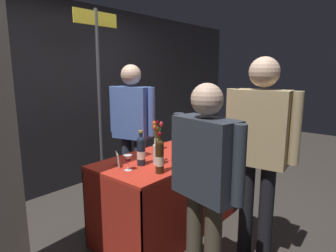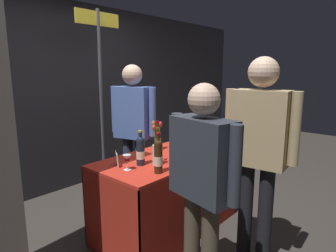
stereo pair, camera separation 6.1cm
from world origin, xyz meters
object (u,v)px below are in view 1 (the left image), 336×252
(featured_wine_bottle, at_px, (141,150))
(wine_glass_near_taster, at_px, (128,159))
(vendor_presenter, at_px, (132,123))
(taster_foreground_right, at_px, (260,143))
(display_bottle_0, at_px, (190,132))
(tasting_table, at_px, (168,179))
(wine_glass_near_vendor, at_px, (182,142))
(flower_vase, at_px, (158,152))
(wine_glass_mid, at_px, (196,144))
(booth_signpost, at_px, (99,85))

(featured_wine_bottle, xyz_separation_m, wine_glass_near_taster, (-0.17, -0.01, -0.04))
(vendor_presenter, xyz_separation_m, taster_foreground_right, (-0.05, -1.57, 0.03))
(display_bottle_0, distance_m, vendor_presenter, 0.68)
(tasting_table, relative_size, featured_wine_bottle, 4.73)
(wine_glass_near_vendor, xyz_separation_m, flower_vase, (-0.52, -0.12, 0.03))
(wine_glass_mid, xyz_separation_m, wine_glass_near_taster, (-0.79, 0.14, -0.00))
(tasting_table, bearing_deg, wine_glass_mid, -34.29)
(taster_foreground_right, bearing_deg, featured_wine_bottle, 22.02)
(flower_vase, distance_m, booth_signpost, 1.43)
(wine_glass_near_vendor, height_order, vendor_presenter, vendor_presenter)
(tasting_table, relative_size, wine_glass_near_taster, 11.13)
(display_bottle_0, bearing_deg, wine_glass_mid, -135.77)
(tasting_table, distance_m, booth_signpost, 1.48)
(taster_foreground_right, xyz_separation_m, booth_signpost, (-0.03, 2.06, 0.40))
(featured_wine_bottle, xyz_separation_m, booth_signpost, (0.45, 1.18, 0.52))
(featured_wine_bottle, height_order, vendor_presenter, vendor_presenter)
(wine_glass_near_taster, bearing_deg, flower_vase, -17.53)
(vendor_presenter, bearing_deg, taster_foreground_right, -16.01)
(wine_glass_near_taster, xyz_separation_m, vendor_presenter, (0.70, 0.69, 0.13))
(flower_vase, bearing_deg, display_bottle_0, 16.34)
(display_bottle_0, height_order, taster_foreground_right, taster_foreground_right)
(booth_signpost, bearing_deg, wine_glass_mid, -82.80)
(tasting_table, xyz_separation_m, display_bottle_0, (0.54, 0.13, 0.39))
(flower_vase, height_order, booth_signpost, booth_signpost)
(featured_wine_bottle, bearing_deg, taster_foreground_right, -61.59)
(wine_glass_mid, distance_m, wine_glass_near_taster, 0.80)
(featured_wine_bottle, relative_size, flower_vase, 0.79)
(flower_vase, relative_size, vendor_presenter, 0.23)
(wine_glass_mid, height_order, flower_vase, flower_vase)
(vendor_presenter, bearing_deg, tasting_table, -26.66)
(tasting_table, distance_m, flower_vase, 0.47)
(booth_signpost, bearing_deg, featured_wine_bottle, -110.95)
(tasting_table, xyz_separation_m, taster_foreground_right, (0.10, -0.89, 0.51))
(wine_glass_near_taster, relative_size, taster_foreground_right, 0.08)
(tasting_table, bearing_deg, display_bottle_0, 13.53)
(tasting_table, xyz_separation_m, wine_glass_near_vendor, (0.25, 0.01, 0.34))
(display_bottle_0, height_order, wine_glass_mid, display_bottle_0)
(featured_wine_bottle, distance_m, taster_foreground_right, 1.01)
(featured_wine_bottle, bearing_deg, wine_glass_near_vendor, 1.55)
(display_bottle_0, distance_m, booth_signpost, 1.25)
(featured_wine_bottle, distance_m, wine_glass_mid, 0.64)
(wine_glass_mid, height_order, taster_foreground_right, taster_foreground_right)
(wine_glass_near_vendor, xyz_separation_m, taster_foreground_right, (-0.15, -0.90, 0.17))
(wine_glass_near_vendor, height_order, wine_glass_near_taster, wine_glass_near_taster)
(flower_vase, bearing_deg, featured_wine_bottle, 136.81)
(wine_glass_mid, xyz_separation_m, taster_foreground_right, (-0.14, -0.73, 0.16))
(featured_wine_bottle, bearing_deg, tasting_table, 1.05)
(taster_foreground_right, bearing_deg, wine_glass_mid, -17.31)
(booth_signpost, bearing_deg, wine_glass_near_vendor, -81.42)
(flower_vase, distance_m, vendor_presenter, 0.89)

